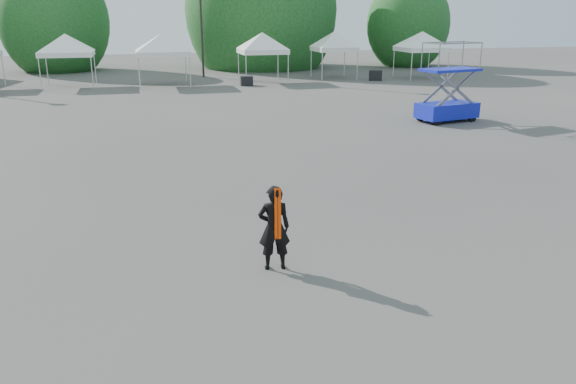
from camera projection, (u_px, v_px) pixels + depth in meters
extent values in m
plane|color=#474442|center=(239.00, 236.00, 11.86)|extent=(120.00, 120.00, 0.00)
cylinder|color=black|center=(201.00, 11.00, 40.64)|extent=(0.16, 0.16, 9.50)
cylinder|color=#382314|center=(59.00, 57.00, 46.42)|extent=(0.36, 0.36, 2.27)
ellipsoid|color=#18491A|center=(54.00, 21.00, 45.57)|extent=(4.16, 4.16, 4.78)
cylinder|color=#382314|center=(262.00, 51.00, 49.57)|extent=(0.36, 0.36, 2.80)
ellipsoid|color=#18491A|center=(261.00, 10.00, 48.53)|extent=(5.12, 5.12, 5.89)
cylinder|color=#382314|center=(406.00, 54.00, 51.01)|extent=(0.36, 0.36, 2.10)
ellipsoid|color=#18491A|center=(408.00, 24.00, 50.23)|extent=(3.84, 3.84, 4.42)
cylinder|color=silver|center=(3.00, 70.00, 36.71)|extent=(0.06, 0.06, 2.00)
cylinder|color=silver|center=(40.00, 74.00, 34.45)|extent=(0.06, 0.06, 2.00)
cylinder|color=silver|center=(92.00, 73.00, 35.19)|extent=(0.06, 0.06, 2.00)
cylinder|color=silver|center=(47.00, 69.00, 37.26)|extent=(0.06, 0.06, 2.00)
cylinder|color=silver|center=(95.00, 68.00, 38.01)|extent=(0.06, 0.06, 2.00)
cube|color=white|center=(67.00, 54.00, 35.90)|extent=(3.25, 3.25, 0.30)
pyramid|color=white|center=(65.00, 34.00, 35.52)|extent=(4.60, 4.60, 1.10)
cylinder|color=silver|center=(139.00, 73.00, 34.88)|extent=(0.06, 0.06, 2.00)
cylinder|color=silver|center=(190.00, 72.00, 35.65)|extent=(0.06, 0.06, 2.00)
cylinder|color=silver|center=(139.00, 69.00, 37.78)|extent=(0.06, 0.06, 2.00)
cylinder|color=silver|center=(186.00, 68.00, 38.54)|extent=(0.06, 0.06, 2.00)
cube|color=white|center=(163.00, 53.00, 36.39)|extent=(3.34, 3.34, 0.30)
pyramid|color=white|center=(161.00, 33.00, 36.01)|extent=(4.72, 4.72, 1.10)
cylinder|color=silver|center=(246.00, 70.00, 36.95)|extent=(0.06, 0.06, 2.00)
cylinder|color=silver|center=(288.00, 69.00, 37.65)|extent=(0.06, 0.06, 2.00)
cylinder|color=silver|center=(239.00, 66.00, 39.59)|extent=(0.06, 0.06, 2.00)
cylinder|color=silver|center=(278.00, 65.00, 40.29)|extent=(0.06, 0.06, 2.00)
cube|color=white|center=(263.00, 51.00, 38.29)|extent=(3.07, 3.07, 0.30)
pyramid|color=white|center=(262.00, 32.00, 37.92)|extent=(4.34, 4.34, 1.10)
cylinder|color=silver|center=(322.00, 66.00, 39.56)|extent=(0.06, 0.06, 2.00)
cylinder|color=silver|center=(357.00, 65.00, 40.21)|extent=(0.06, 0.06, 2.00)
cylinder|color=silver|center=(311.00, 63.00, 42.00)|extent=(0.06, 0.06, 2.00)
cylinder|color=silver|center=(344.00, 62.00, 42.65)|extent=(0.06, 0.06, 2.00)
cube|color=white|center=(334.00, 49.00, 40.78)|extent=(2.85, 2.85, 0.30)
pyramid|color=white|center=(335.00, 31.00, 40.40)|extent=(4.03, 4.03, 1.10)
cylinder|color=silver|center=(411.00, 67.00, 39.25)|extent=(0.06, 0.06, 2.00)
cylinder|color=silver|center=(448.00, 66.00, 39.96)|extent=(0.06, 0.06, 2.00)
cylinder|color=silver|center=(394.00, 63.00, 41.91)|extent=(0.06, 0.06, 2.00)
cylinder|color=silver|center=(429.00, 62.00, 42.62)|extent=(0.06, 0.06, 2.00)
cube|color=white|center=(421.00, 49.00, 40.61)|extent=(3.09, 3.09, 0.30)
pyramid|color=white|center=(423.00, 31.00, 40.23)|extent=(4.37, 4.37, 1.10)
imported|color=black|center=(274.00, 228.00, 10.14)|extent=(0.62, 0.44, 1.60)
cube|color=#FF3D05|center=(276.00, 214.00, 9.90)|extent=(0.13, 0.02, 0.96)
cube|color=#0D0EAD|center=(447.00, 110.00, 24.50)|extent=(2.81, 1.80, 0.65)
cube|color=#0D0EAD|center=(450.00, 70.00, 23.98)|extent=(2.70, 1.72, 0.11)
cylinder|color=black|center=(437.00, 121.00, 23.71)|extent=(0.42, 0.24, 0.39)
cylinder|color=black|center=(472.00, 117.00, 24.54)|extent=(0.42, 0.24, 0.39)
cylinder|color=black|center=(421.00, 117.00, 24.64)|extent=(0.42, 0.24, 0.39)
cylinder|color=black|center=(455.00, 113.00, 25.47)|extent=(0.42, 0.24, 0.39)
cube|color=black|center=(247.00, 81.00, 36.90)|extent=(0.82, 0.65, 0.61)
cube|color=black|center=(375.00, 75.00, 39.77)|extent=(1.11, 1.00, 0.71)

